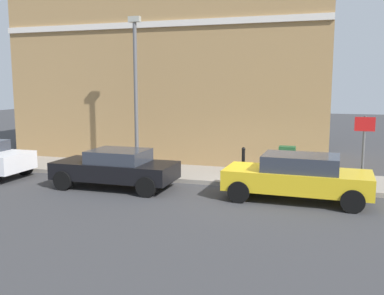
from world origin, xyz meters
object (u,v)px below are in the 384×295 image
(lamppost, at_px, (136,87))
(car_yellow, at_px, (298,176))
(car_black, at_px, (116,168))
(utility_cabinet, at_px, (287,164))
(street_sign, at_px, (364,141))
(bollard_near_cabinet, at_px, (243,161))

(lamppost, bearing_deg, car_yellow, -108.74)
(car_black, relative_size, lamppost, 0.71)
(car_black, height_order, lamppost, lamppost)
(utility_cabinet, height_order, lamppost, lamppost)
(car_yellow, distance_m, utility_cabinet, 2.24)
(car_yellow, bearing_deg, lamppost, -17.21)
(car_black, height_order, street_sign, street_sign)
(car_black, xyz_separation_m, lamppost, (2.28, 0.29, 2.62))
(bollard_near_cabinet, bearing_deg, street_sign, -101.99)
(car_yellow, height_order, lamppost, lamppost)
(street_sign, xyz_separation_m, lamppost, (0.63, 8.00, 1.64))
(bollard_near_cabinet, height_order, lamppost, lamppost)
(street_sign, height_order, lamppost, lamppost)
(utility_cabinet, relative_size, street_sign, 0.50)
(car_black, xyz_separation_m, bollard_near_cabinet, (2.48, -3.79, 0.02))
(lamppost, bearing_deg, bollard_near_cabinet, -87.16)
(car_yellow, xyz_separation_m, utility_cabinet, (2.18, 0.51, -0.05))
(bollard_near_cabinet, bearing_deg, lamppost, 92.84)
(car_black, bearing_deg, car_yellow, -178.10)
(utility_cabinet, bearing_deg, street_sign, -107.11)
(car_yellow, bearing_deg, utility_cabinet, -75.22)
(street_sign, bearing_deg, lamppost, 85.49)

